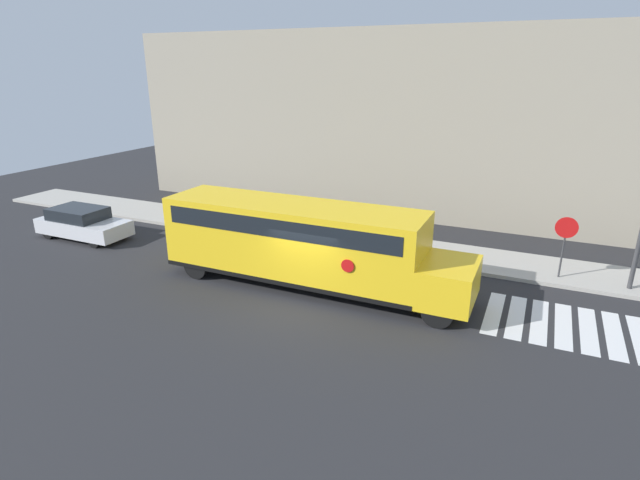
# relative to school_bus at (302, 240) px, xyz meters

# --- Properties ---
(ground_plane) EXTENTS (60.00, 60.00, 0.00)m
(ground_plane) POSITION_rel_school_bus_xyz_m (0.66, -1.36, -1.77)
(ground_plane) COLOR #28282B
(sidewalk_strip) EXTENTS (44.00, 3.00, 0.15)m
(sidewalk_strip) POSITION_rel_school_bus_xyz_m (0.66, 5.14, -1.70)
(sidewalk_strip) COLOR #B2ADA3
(sidewalk_strip) RESTS_ON ground
(building_backdrop) EXTENTS (32.00, 4.00, 9.58)m
(building_backdrop) POSITION_rel_school_bus_xyz_m (0.66, 11.64, 3.02)
(building_backdrop) COLOR #9E937F
(building_backdrop) RESTS_ON ground
(crosswalk_stripes) EXTENTS (4.70, 3.20, 0.01)m
(crosswalk_stripes) POSITION_rel_school_bus_xyz_m (8.86, 0.64, -1.77)
(crosswalk_stripes) COLOR white
(crosswalk_stripes) RESTS_ON ground
(school_bus) EXTENTS (11.37, 2.57, 3.08)m
(school_bus) POSITION_rel_school_bus_xyz_m (0.00, 0.00, 0.00)
(school_bus) COLOR yellow
(school_bus) RESTS_ON ground
(parked_car) EXTENTS (4.48, 1.83, 1.45)m
(parked_car) POSITION_rel_school_bus_xyz_m (-11.88, 0.59, -1.05)
(parked_car) COLOR silver
(parked_car) RESTS_ON ground
(stop_sign) EXTENTS (0.80, 0.10, 2.53)m
(stop_sign) POSITION_rel_school_bus_xyz_m (8.68, 4.38, -0.06)
(stop_sign) COLOR #38383A
(stop_sign) RESTS_ON ground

